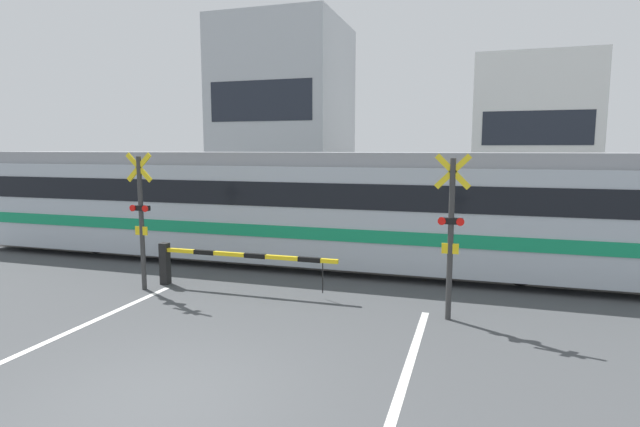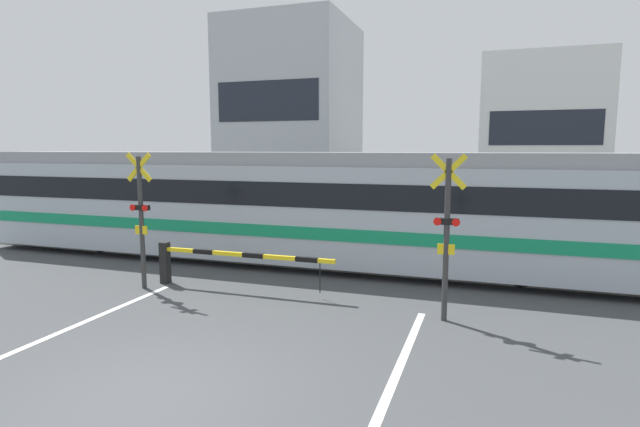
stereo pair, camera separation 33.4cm
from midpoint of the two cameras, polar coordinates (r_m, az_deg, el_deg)
name	(u,v)px [view 2 (the right image)]	position (r m, az deg, el deg)	size (l,w,h in m)	color
ground_plane	(141,402)	(7.33, -18.45, -19.73)	(160.00, 160.00, 0.00)	#444749
rail_track_near	(323,269)	(13.70, 1.06, -6.35)	(50.00, 0.10, 0.08)	gray
rail_track_far	(338,258)	(15.03, 2.74, -5.11)	(50.00, 0.10, 0.08)	gray
commuter_train	(290,204)	(14.49, -2.77, 1.13)	(20.25, 2.99, 3.20)	#ADB7C1
crossing_barrier_near	(210,259)	(12.14, -11.64, -5.07)	(4.49, 0.20, 1.02)	black
crossing_barrier_far	(415,230)	(16.43, 11.41, -1.81)	(4.49, 0.20, 1.02)	black
crossing_signal_left	(141,214)	(12.33, -19.05, -0.10)	(0.68, 0.15, 3.21)	#333333
crossing_signal_right	(447,230)	(9.77, 15.23, -1.84)	(0.68, 0.15, 3.21)	#333333
pedestrian	(362,208)	(19.97, 5.34, 0.58)	(0.38, 0.22, 1.63)	brown
building_left_of_street	(292,115)	(30.15, -2.88, 11.16)	(6.86, 7.05, 10.53)	#B2B7BC
building_right_of_street	(538,138)	(28.06, 23.92, 7.89)	(5.57, 7.05, 7.67)	white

